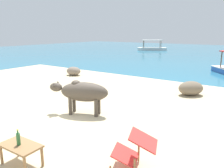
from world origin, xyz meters
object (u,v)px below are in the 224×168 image
object	(u,v)px
cow	(83,92)
low_bench_table	(21,148)
deck_chair_near	(134,148)
boat_white	(152,48)
bottle	(18,139)

from	to	relation	value
cow	low_bench_table	bearing A→B (deg)	85.77
deck_chair_near	cow	bearing A→B (deg)	-51.67
boat_white	bottle	bearing A→B (deg)	-102.94
low_bench_table	deck_chair_near	distance (m)	2.02
low_bench_table	boat_white	distance (m)	26.82
low_bench_table	bottle	size ratio (longest dim) A/B	2.60
cow	boat_white	distance (m)	24.08
boat_white	cow	bearing A→B (deg)	-102.66
bottle	deck_chair_near	size ratio (longest dim) A/B	0.33
low_bench_table	bottle	world-z (taller)	bottle
low_bench_table	deck_chair_near	bearing A→B (deg)	30.29
low_bench_table	deck_chair_near	world-z (taller)	deck_chair_near
cow	deck_chair_near	size ratio (longest dim) A/B	1.97
bottle	low_bench_table	bearing A→B (deg)	46.88
boat_white	low_bench_table	bearing A→B (deg)	-102.89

